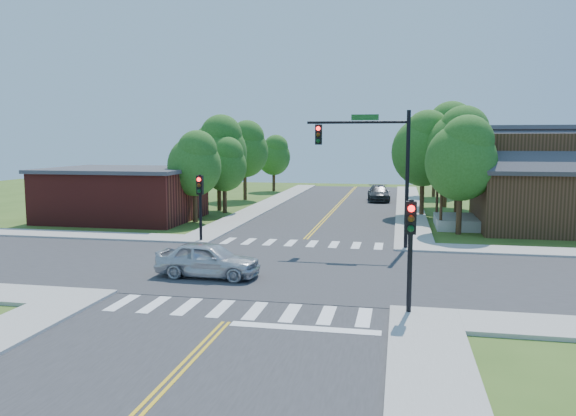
% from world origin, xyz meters
% --- Properties ---
extents(ground, '(100.00, 100.00, 0.00)m').
position_xyz_m(ground, '(0.00, 0.00, 0.00)').
color(ground, '#3A581B').
rests_on(ground, ground).
extents(road_ns, '(10.00, 90.00, 0.04)m').
position_xyz_m(road_ns, '(0.00, 0.00, 0.02)').
color(road_ns, '#2D2D30').
rests_on(road_ns, ground).
extents(road_ew, '(90.00, 10.00, 0.04)m').
position_xyz_m(road_ew, '(0.00, 0.00, 0.03)').
color(road_ew, '#2D2D30').
rests_on(road_ew, ground).
extents(intersection_patch, '(10.20, 10.20, 0.06)m').
position_xyz_m(intersection_patch, '(0.00, 0.00, 0.00)').
color(intersection_patch, '#2D2D30').
rests_on(intersection_patch, ground).
extents(sidewalk_ne, '(40.00, 40.00, 0.14)m').
position_xyz_m(sidewalk_ne, '(15.82, 15.82, 0.07)').
color(sidewalk_ne, '#9E9B93').
rests_on(sidewalk_ne, ground).
extents(sidewalk_nw, '(40.00, 40.00, 0.14)m').
position_xyz_m(sidewalk_nw, '(-15.82, 15.82, 0.07)').
color(sidewalk_nw, '#9E9B93').
rests_on(sidewalk_nw, ground).
extents(crosswalk_north, '(8.85, 2.00, 0.01)m').
position_xyz_m(crosswalk_north, '(0.00, 6.20, 0.05)').
color(crosswalk_north, white).
rests_on(crosswalk_north, ground).
extents(crosswalk_south, '(8.85, 2.00, 0.01)m').
position_xyz_m(crosswalk_south, '(0.00, -6.20, 0.05)').
color(crosswalk_south, white).
rests_on(crosswalk_south, ground).
extents(centerline, '(0.30, 90.00, 0.01)m').
position_xyz_m(centerline, '(0.00, 0.00, 0.05)').
color(centerline, yellow).
rests_on(centerline, ground).
extents(stop_bar, '(4.60, 0.45, 0.09)m').
position_xyz_m(stop_bar, '(2.50, -7.60, 0.00)').
color(stop_bar, white).
rests_on(stop_bar, ground).
extents(signal_mast_ne, '(5.30, 0.42, 7.20)m').
position_xyz_m(signal_mast_ne, '(3.91, 5.59, 4.85)').
color(signal_mast_ne, black).
rests_on(signal_mast_ne, ground).
extents(signal_pole_se, '(0.34, 0.42, 3.80)m').
position_xyz_m(signal_pole_se, '(5.60, -5.62, 2.66)').
color(signal_pole_se, black).
rests_on(signal_pole_se, ground).
extents(signal_pole_nw, '(0.34, 0.42, 3.80)m').
position_xyz_m(signal_pole_nw, '(-5.60, 5.58, 2.66)').
color(signal_pole_nw, black).
rests_on(signal_pole_nw, ground).
extents(house_ne, '(13.05, 8.80, 7.11)m').
position_xyz_m(house_ne, '(15.11, 14.23, 3.33)').
color(house_ne, black).
rests_on(house_ne, ground).
extents(building_nw, '(10.40, 8.40, 3.73)m').
position_xyz_m(building_nw, '(-14.20, 13.20, 1.88)').
color(building_nw, maroon).
rests_on(building_nw, ground).
extents(tree_e_a, '(4.23, 4.02, 7.19)m').
position_xyz_m(tree_e_a, '(8.88, 11.26, 4.71)').
color(tree_e_a, '#382314').
rests_on(tree_e_a, ground).
extents(tree_e_b, '(4.78, 4.54, 8.12)m').
position_xyz_m(tree_e_b, '(9.36, 17.82, 5.32)').
color(tree_e_b, '#382314').
rests_on(tree_e_b, ground).
extents(tree_e_c, '(5.26, 5.00, 8.94)m').
position_xyz_m(tree_e_c, '(9.14, 25.57, 5.86)').
color(tree_e_c, '#382314').
rests_on(tree_e_c, ground).
extents(tree_e_d, '(4.55, 4.32, 7.73)m').
position_xyz_m(tree_e_d, '(8.71, 34.47, 5.06)').
color(tree_e_d, '#382314').
rests_on(tree_e_d, ground).
extents(tree_w_a, '(3.75, 3.57, 6.38)m').
position_xyz_m(tree_w_a, '(-8.68, 13.08, 4.18)').
color(tree_w_a, '#382314').
rests_on(tree_w_a, ground).
extents(tree_w_b, '(4.55, 4.32, 7.73)m').
position_xyz_m(tree_w_b, '(-9.04, 19.55, 5.07)').
color(tree_w_b, '#382314').
rests_on(tree_w_b, ground).
extents(tree_w_c, '(4.45, 4.23, 7.57)m').
position_xyz_m(tree_w_c, '(-9.20, 27.87, 4.96)').
color(tree_w_c, '#382314').
rests_on(tree_w_c, ground).
extents(tree_w_d, '(3.70, 3.52, 6.30)m').
position_xyz_m(tree_w_d, '(-8.53, 37.42, 4.12)').
color(tree_w_d, '#382314').
rests_on(tree_w_d, ground).
extents(tree_house, '(4.66, 4.43, 7.92)m').
position_xyz_m(tree_house, '(6.98, 19.28, 5.19)').
color(tree_house, '#382314').
rests_on(tree_house, ground).
extents(tree_bldg, '(3.51, 3.34, 5.97)m').
position_xyz_m(tree_bldg, '(-8.16, 18.24, 3.91)').
color(tree_bldg, '#382314').
rests_on(tree_bldg, ground).
extents(car_silver, '(2.10, 4.47, 1.47)m').
position_xyz_m(car_silver, '(-2.49, -2.04, 0.74)').
color(car_silver, silver).
rests_on(car_silver, ground).
extents(car_dgrey, '(2.77, 5.17, 1.41)m').
position_xyz_m(car_dgrey, '(3.33, 29.04, 0.70)').
color(car_dgrey, '#282A2C').
rests_on(car_dgrey, ground).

